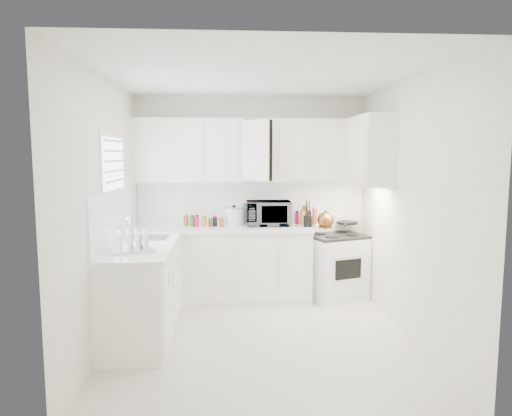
{
  "coord_description": "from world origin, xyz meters",
  "views": [
    {
      "loc": [
        -0.33,
        -4.47,
        1.87
      ],
      "look_at": [
        0.0,
        0.7,
        1.25
      ],
      "focal_mm": 32.29,
      "sensor_mm": 36.0,
      "label": 1
    }
  ],
  "objects": [
    {
      "name": "sauce_right_3",
      "position": [
        0.74,
        1.4,
        1.05
      ],
      "size": [
        0.06,
        0.06,
        0.19
      ],
      "primitive_type": "cylinder",
      "color": "black",
      "rests_on": "countertop_back"
    },
    {
      "name": "spice_left_7",
      "position": [
        -0.32,
        1.33,
        1.02
      ],
      "size": [
        0.06,
        0.06,
        0.13
      ],
      "primitive_type": "cylinder",
      "color": "#397627",
      "rests_on": "countertop_back"
    },
    {
      "name": "sauce_right_4",
      "position": [
        0.8,
        1.46,
        1.05
      ],
      "size": [
        0.06,
        0.06,
        0.19
      ],
      "primitive_type": "cylinder",
      "color": "#9F582B",
      "rests_on": "countertop_back"
    },
    {
      "name": "dish_rack",
      "position": [
        -1.22,
        -0.14,
        1.06
      ],
      "size": [
        0.46,
        0.4,
        0.21
      ],
      "primitive_type": null,
      "rotation": [
        0.0,
        0.0,
        0.33
      ],
      "color": "white",
      "rests_on": "countertop_left"
    },
    {
      "name": "sauce_right_2",
      "position": [
        0.69,
        1.46,
        1.05
      ],
      "size": [
        0.06,
        0.06,
        0.19
      ],
      "primitive_type": "cylinder",
      "color": "#563118",
      "rests_on": "countertop_back"
    },
    {
      "name": "window_blinds",
      "position": [
        -1.48,
        0.35,
        1.55
      ],
      "size": [
        0.06,
        0.96,
        1.06
      ],
      "primitive_type": null,
      "color": "white",
      "rests_on": "wall_left"
    },
    {
      "name": "spice_left_6",
      "position": [
        -0.4,
        1.42,
        1.02
      ],
      "size": [
        0.06,
        0.06,
        0.13
      ],
      "primitive_type": "cylinder",
      "color": "#9F582B",
      "rests_on": "countertop_back"
    },
    {
      "name": "sauce_right_0",
      "position": [
        0.58,
        1.46,
        1.05
      ],
      "size": [
        0.06,
        0.06,
        0.19
      ],
      "primitive_type": "cylinder",
      "color": "#CE1B4E",
      "rests_on": "countertop_back"
    },
    {
      "name": "utensil_crock",
      "position": [
        0.68,
        1.18,
        1.12
      ],
      "size": [
        0.12,
        0.12,
        0.35
      ],
      "primitive_type": null,
      "rotation": [
        0.0,
        0.0,
        -0.07
      ],
      "color": "black",
      "rests_on": "countertop_back"
    },
    {
      "name": "stove",
      "position": [
        1.07,
        1.27,
        0.53
      ],
      "size": [
        0.84,
        0.76,
        1.06
      ],
      "primitive_type": null,
      "rotation": [
        0.0,
        0.0,
        0.33
      ],
      "color": "white",
      "rests_on": "floor"
    },
    {
      "name": "spice_left_2",
      "position": [
        -0.7,
        1.42,
        1.02
      ],
      "size": [
        0.06,
        0.06,
        0.13
      ],
      "primitive_type": "cylinder",
      "color": "#CE1B4E",
      "rests_on": "countertop_back"
    },
    {
      "name": "spice_left_5",
      "position": [
        -0.47,
        1.33,
        1.02
      ],
      "size": [
        0.06,
        0.06,
        0.13
      ],
      "primitive_type": "cylinder",
      "color": "black",
      "rests_on": "countertop_back"
    },
    {
      "name": "tea_kettle",
      "position": [
        0.89,
        1.11,
        1.06
      ],
      "size": [
        0.26,
        0.22,
        0.24
      ],
      "primitive_type": null,
      "rotation": [
        0.0,
        0.0,
        0.04
      ],
      "color": "brown",
      "rests_on": "stove"
    },
    {
      "name": "countertop_left",
      "position": [
        -1.19,
        0.2,
        0.93
      ],
      "size": [
        0.64,
        1.62,
        0.05
      ],
      "primitive_type": "cube",
      "color": "white",
      "rests_on": "lower_cabinets_left"
    },
    {
      "name": "backsplash_back",
      "position": [
        0.0,
        1.59,
        1.23
      ],
      "size": [
        2.98,
        0.02,
        0.55
      ],
      "primitive_type": "cube",
      "color": "white",
      "rests_on": "wall_back"
    },
    {
      "name": "paper_towel",
      "position": [
        -0.14,
        1.52,
        1.08
      ],
      "size": [
        0.12,
        0.12,
        0.27
      ],
      "primitive_type": "cylinder",
      "color": "white",
      "rests_on": "countertop_back"
    },
    {
      "name": "spice_left_1",
      "position": [
        -0.78,
        1.33,
        1.02
      ],
      "size": [
        0.06,
        0.06,
        0.13
      ],
      "primitive_type": "cylinder",
      "color": "#397627",
      "rests_on": "countertop_back"
    },
    {
      "name": "floor",
      "position": [
        0.0,
        0.0,
        0.0
      ],
      "size": [
        3.2,
        3.2,
        0.0
      ],
      "primitive_type": "plane",
      "color": "silver",
      "rests_on": "ground"
    },
    {
      "name": "wall_back",
      "position": [
        0.0,
        1.6,
        1.3
      ],
      "size": [
        3.0,
        0.0,
        3.0
      ],
      "primitive_type": "plane",
      "rotation": [
        1.57,
        0.0,
        0.0
      ],
      "color": "white",
      "rests_on": "ground"
    },
    {
      "name": "wall_right",
      "position": [
        1.5,
        0.0,
        1.3
      ],
      "size": [
        0.0,
        3.2,
        3.2
      ],
      "primitive_type": "plane",
      "rotation": [
        1.57,
        0.0,
        -1.57
      ],
      "color": "white",
      "rests_on": "ground"
    },
    {
      "name": "ceiling",
      "position": [
        0.0,
        0.0,
        2.6
      ],
      "size": [
        3.2,
        3.2,
        0.0
      ],
      "primitive_type": "plane",
      "rotation": [
        3.14,
        0.0,
        0.0
      ],
      "color": "white",
      "rests_on": "ground"
    },
    {
      "name": "upper_cabinets_right",
      "position": [
        1.33,
        0.82,
        1.5
      ],
      "size": [
        0.33,
        0.9,
        0.8
      ],
      "primitive_type": null,
      "color": "white",
      "rests_on": "wall_right"
    },
    {
      "name": "rice_cooker",
      "position": [
        -0.24,
        1.38,
        1.08
      ],
      "size": [
        0.31,
        0.31,
        0.26
      ],
      "primitive_type": null,
      "rotation": [
        0.0,
        0.0,
        -0.21
      ],
      "color": "white",
      "rests_on": "countertop_back"
    },
    {
      "name": "spice_left_3",
      "position": [
        -0.62,
        1.33,
        1.02
      ],
      "size": [
        0.06,
        0.06,
        0.13
      ],
      "primitive_type": "cylinder",
      "color": "orange",
      "rests_on": "countertop_back"
    },
    {
      "name": "wall_left",
      "position": [
        -1.5,
        0.0,
        1.3
      ],
      "size": [
        0.0,
        3.2,
        3.2
      ],
      "primitive_type": "plane",
      "rotation": [
        1.57,
        0.0,
        1.57
      ],
      "color": "white",
      "rests_on": "ground"
    },
    {
      "name": "microwave",
      "position": [
        0.2,
        1.34,
        1.14
      ],
      "size": [
        0.56,
        0.31,
        0.38
      ],
      "primitive_type": "imported",
      "rotation": [
        0.0,
        0.0,
        -0.01
      ],
      "color": "gray",
      "rests_on": "countertop_back"
    },
    {
      "name": "spice_left_0",
      "position": [
        -0.85,
        1.42,
        1.02
      ],
      "size": [
        0.06,
        0.06,
        0.13
      ],
      "primitive_type": "cylinder",
      "color": "#9F582B",
      "rests_on": "countertop_back"
    },
    {
      "name": "countertop_back",
      "position": [
        -0.39,
        1.29,
        0.93
      ],
      "size": [
        2.24,
        0.64,
        0.05
      ],
      "primitive_type": "cube",
      "color": "white",
      "rests_on": "lower_cabinets_back"
    },
    {
      "name": "sink",
      "position": [
        -1.19,
        0.55,
        1.07
      ],
      "size": [
        0.42,
        0.38,
        0.3
      ],
      "primitive_type": null,
      "color": "gray",
      "rests_on": "countertop_left"
    },
    {
      "name": "frying_pan",
      "position": [
        1.25,
        1.43,
        0.97
      ],
      "size": [
        0.43,
        0.54,
        0.04
      ],
      "primitive_type": null,
      "rotation": [
        0.0,
        0.0,
        -0.36
      ],
      "color": "black",
      "rests_on": "stove"
    },
    {
      "name": "upper_cabinets_back",
      "position": [
        0.0,
        1.44,
        1.5
      ],
      "size": [
        3.0,
        0.33,
        0.8
      ],
      "primitive_type": null,
      "color": "white",
      "rests_on": "wall_back"
    },
    {
      "name": "sauce_right_1",
      "position": [
        0.64,
        1.4,
        1.05
      ],
      "size": [
        0.06,
        0.06,
        0.19
      ],
      "primitive_type": "cylinder",
      "color": "orange",
      "rests_on": "countertop_back"
    },
    {
      "name": "spice_left_4",
      "position": [
        -0.55,
        1.42,
        1.02
      ],
      "size": [
        0.06,
        0.06,
        0.13
      ],
      "primitive_type": "cylinder",
      "color": "#563118",
      "rests_on": "countertop_back"
    },
    {
      "name": "lower_cabinets_back",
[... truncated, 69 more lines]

